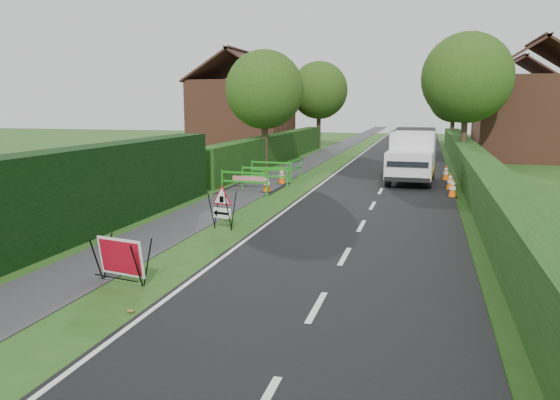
{
  "coord_description": "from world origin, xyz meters",
  "views": [
    {
      "loc": [
        4.31,
        -11.85,
        3.68
      ],
      "look_at": [
        0.57,
        2.09,
        1.14
      ],
      "focal_mm": 35.0,
      "sensor_mm": 36.0,
      "label": 1
    }
  ],
  "objects_px": {
    "triangle_sign": "(221,204)",
    "red_rect_sign": "(121,258)",
    "hatchback_car": "(409,149)",
    "works_van": "(412,156)"
  },
  "relations": [
    {
      "from": "red_rect_sign",
      "to": "works_van",
      "type": "relative_size",
      "value": 0.23
    },
    {
      "from": "red_rect_sign",
      "to": "works_van",
      "type": "xyz_separation_m",
      "value": [
        5.37,
        16.96,
        0.7
      ]
    },
    {
      "from": "triangle_sign",
      "to": "works_van",
      "type": "distance_m",
      "value": 12.86
    },
    {
      "from": "hatchback_car",
      "to": "works_van",
      "type": "bearing_deg",
      "value": -112.09
    },
    {
      "from": "triangle_sign",
      "to": "red_rect_sign",
      "type": "bearing_deg",
      "value": -78.04
    },
    {
      "from": "triangle_sign",
      "to": "hatchback_car",
      "type": "distance_m",
      "value": 24.6
    },
    {
      "from": "red_rect_sign",
      "to": "hatchback_car",
      "type": "height_order",
      "value": "hatchback_car"
    },
    {
      "from": "red_rect_sign",
      "to": "triangle_sign",
      "type": "height_order",
      "value": "triangle_sign"
    },
    {
      "from": "triangle_sign",
      "to": "works_van",
      "type": "xyz_separation_m",
      "value": [
        5.15,
        11.78,
        0.47
      ]
    },
    {
      "from": "triangle_sign",
      "to": "hatchback_car",
      "type": "height_order",
      "value": "hatchback_car"
    }
  ]
}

